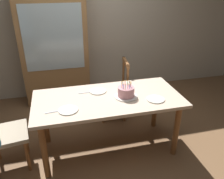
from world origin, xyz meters
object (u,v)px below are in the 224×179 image
Objects in this scene: dining_table at (108,104)px; plate_near_celebrant at (68,110)px; birthday_cake at (126,92)px; chair_spindle_back at (114,91)px; china_cabinet at (55,50)px; plate_far_side at (98,91)px; plate_near_guest at (155,99)px.

plate_near_celebrant is (-0.49, -0.19, 0.10)m from dining_table.
birthday_cake reaches higher than chair_spindle_back.
china_cabinet is at bearing 116.24° from birthday_cake.
chair_spindle_back is 1.28m from china_cabinet.
plate_near_celebrant is at bearing -87.34° from china_cabinet.
chair_spindle_back is at bearing 69.61° from dining_table.
chair_spindle_back is (0.36, 0.55, -0.31)m from plate_far_side.
plate_far_side is at bearing -70.59° from china_cabinet.
plate_near_celebrant is 1.02m from plate_near_guest.
plate_near_celebrant is 0.55m from plate_far_side.
chair_spindle_back is 0.50× the size of china_cabinet.
birthday_cake is 1.78m from china_cabinet.
birthday_cake is 1.27× the size of plate_near_guest.
birthday_cake is at bearing -9.57° from dining_table.
china_cabinet is (-1.11, 1.75, 0.19)m from plate_near_guest.
dining_table is at bearing 21.15° from plate_near_celebrant.
plate_near_guest is (0.53, -0.19, 0.10)m from dining_table.
plate_near_celebrant is at bearing -167.71° from birthday_cake.
plate_far_side and plate_near_guest have the same top height.
birthday_cake is 0.29× the size of chair_spindle_back.
plate_near_celebrant is 1.76m from china_cabinet.
plate_far_side is at bearing 43.40° from plate_near_celebrant.
dining_table is 0.94× the size of china_cabinet.
china_cabinet is at bearing 109.41° from plate_far_side.
chair_spindle_back reaches higher than plate_near_guest.
plate_far_side is (0.40, 0.38, 0.00)m from plate_near_celebrant.
plate_near_celebrant and plate_near_guest have the same top height.
china_cabinet reaches higher than birthday_cake.
plate_near_guest is 0.12× the size of china_cabinet.
chair_spindle_back is (-0.26, 0.93, -0.31)m from plate_near_guest.
dining_table is 8.10× the size of plate_near_celebrant.
birthday_cake is at bearing -36.64° from plate_far_side.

